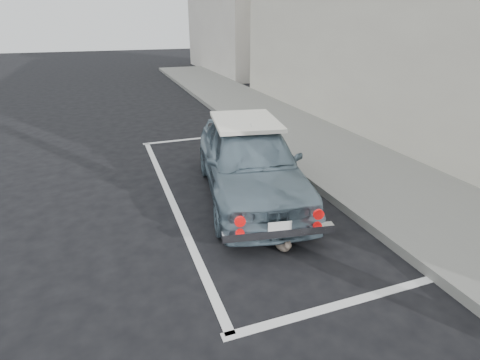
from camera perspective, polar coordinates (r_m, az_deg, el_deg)
The scene contains 8 objects.
ground at distance 4.89m, azimuth 7.05°, elevation -15.89°, with size 80.00×80.00×0.00m, color black.
sidewalk at distance 7.91m, azimuth 21.50°, elevation -0.63°, with size 2.80×40.00×0.15m, color slate.
building_far at distance 24.73m, azimuth -0.76°, elevation 25.54°, with size 3.50×10.00×8.00m, color beige.
pline_rear at distance 4.78m, azimuth 15.51°, elevation -17.70°, with size 3.00×0.12×0.01m, color silver.
pline_front at distance 10.55m, azimuth -6.43°, elevation 6.31°, with size 3.00×0.12×0.01m, color silver.
pline_side at distance 7.09m, azimuth -10.53°, elevation -2.72°, with size 0.12×7.00×0.01m, color silver.
retro_coupe at distance 6.83m, azimuth 1.48°, elevation 3.08°, with size 2.33×4.33×1.40m.
cat at distance 5.48m, azimuth 6.59°, elevation -9.70°, with size 0.22×0.42×0.22m.
Camera 1 is at (-1.82, -3.33, 3.08)m, focal length 28.00 mm.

